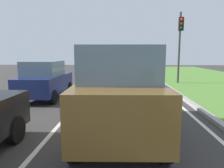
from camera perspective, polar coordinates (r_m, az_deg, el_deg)
The scene contains 7 objects.
ground_plane at distance 10.82m, azimuth -3.68°, elevation -3.06°, with size 60.00×60.00×0.00m, color #383533.
lane_line_center at distance 10.91m, azimuth -7.34°, elevation -2.99°, with size 0.12×32.00×0.01m, color silver.
lane_line_right_edge at distance 11.03m, azimuth 15.28°, elevation -3.10°, with size 0.12×32.00×0.01m, color silver.
curb_right at distance 11.14m, azimuth 17.80°, elevation -2.79°, with size 0.24×48.00×0.12m, color #9E9B93.
car_suv_ahead at distance 5.45m, azimuth 1.75°, elevation -1.75°, with size 2.08×4.55×2.28m.
car_hatchback_far at distance 10.45m, azimuth -17.69°, elevation 1.07°, with size 1.77×3.72×1.78m.
traffic_light_near_right at distance 15.50m, azimuth 18.07°, elevation 12.15°, with size 0.32×0.50×4.96m.
Camera 1 is at (1.15, 3.45, 2.11)m, focal length 33.58 mm.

